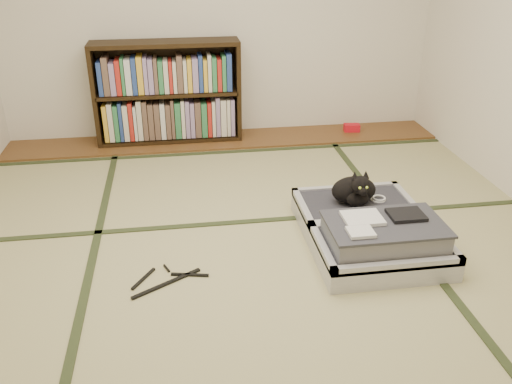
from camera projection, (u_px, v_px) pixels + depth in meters
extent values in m
plane|color=tan|center=(256.00, 253.00, 3.36)|extent=(4.50, 4.50, 0.00)
cube|color=brown|center=(225.00, 140.00, 5.13)|extent=(4.00, 0.50, 0.02)
cube|color=red|center=(352.00, 128.00, 5.31)|extent=(0.16, 0.11, 0.07)
plane|color=silver|center=(219.00, 5.00, 4.83)|extent=(4.00, 0.00, 4.00)
plane|color=silver|center=(475.00, 371.00, 0.84)|extent=(4.00, 0.00, 4.00)
cube|color=#2D381E|center=(91.00, 266.00, 3.23)|extent=(0.05, 4.50, 0.01)
cube|color=#2D381E|center=(409.00, 240.00, 3.49)|extent=(0.05, 4.50, 0.01)
cube|color=#2D381E|center=(248.00, 221.00, 3.72)|extent=(4.00, 0.05, 0.01)
cube|color=#2D381E|center=(228.00, 152.00, 4.87)|extent=(4.00, 0.05, 0.01)
cube|color=black|center=(96.00, 95.00, 4.84)|extent=(0.04, 0.30, 0.85)
cube|color=black|center=(237.00, 90.00, 5.01)|extent=(0.04, 0.30, 0.85)
cube|color=black|center=(171.00, 138.00, 5.12)|extent=(1.32, 0.30, 0.04)
cube|color=black|center=(164.00, 43.00, 4.74)|extent=(1.32, 0.30, 0.04)
cube|color=black|center=(168.00, 93.00, 4.93)|extent=(1.26, 0.30, 0.03)
cube|color=black|center=(168.00, 88.00, 5.05)|extent=(1.32, 0.02, 0.85)
cube|color=gray|center=(170.00, 116.00, 5.01)|extent=(1.18, 0.21, 0.36)
cube|color=gray|center=(166.00, 72.00, 4.83)|extent=(1.18, 0.21, 0.32)
cube|color=silver|center=(382.00, 254.00, 3.23)|extent=(0.78, 0.52, 0.13)
cube|color=#2B2C33|center=(383.00, 249.00, 3.21)|extent=(0.69, 0.43, 0.10)
cube|color=silver|center=(399.00, 266.00, 2.98)|extent=(0.78, 0.04, 0.05)
cube|color=silver|center=(370.00, 224.00, 3.41)|extent=(0.78, 0.04, 0.05)
cube|color=silver|center=(323.00, 249.00, 3.15)|extent=(0.04, 0.52, 0.05)
cube|color=silver|center=(442.00, 239.00, 3.25)|extent=(0.04, 0.52, 0.05)
cube|color=silver|center=(355.00, 213.00, 3.69)|extent=(0.78, 0.52, 0.13)
cube|color=#2B2C33|center=(355.00, 209.00, 3.67)|extent=(0.69, 0.43, 0.10)
cube|color=silver|center=(367.00, 221.00, 3.44)|extent=(0.78, 0.04, 0.05)
cube|color=silver|center=(345.00, 189.00, 3.87)|extent=(0.78, 0.04, 0.05)
cube|color=silver|center=(303.00, 208.00, 3.61)|extent=(0.04, 0.52, 0.05)
cube|color=silver|center=(407.00, 200.00, 3.70)|extent=(0.04, 0.52, 0.05)
cylinder|color=black|center=(369.00, 222.00, 3.42)|extent=(0.70, 0.02, 0.02)
cube|color=gray|center=(384.00, 235.00, 3.17)|extent=(0.66, 0.40, 0.13)
cube|color=#3C3C44|center=(386.00, 224.00, 3.14)|extent=(0.68, 0.42, 0.02)
cube|color=silver|center=(362.00, 218.00, 3.16)|extent=(0.23, 0.19, 0.02)
cube|color=black|center=(406.00, 215.00, 3.19)|extent=(0.21, 0.17, 0.02)
cube|color=silver|center=(361.00, 232.00, 3.01)|extent=(0.14, 0.12, 0.02)
cube|color=white|center=(359.00, 281.00, 2.97)|extent=(0.06, 0.01, 0.04)
cube|color=white|center=(380.00, 281.00, 3.00)|extent=(0.05, 0.01, 0.04)
cube|color=orange|center=(442.00, 273.00, 3.04)|extent=(0.05, 0.01, 0.04)
cube|color=#197F33|center=(430.00, 271.00, 3.02)|extent=(0.04, 0.01, 0.03)
ellipsoid|color=black|center=(354.00, 190.00, 3.62)|extent=(0.30, 0.20, 0.19)
ellipsoid|color=black|center=(358.00, 199.00, 3.55)|extent=(0.15, 0.11, 0.11)
ellipsoid|color=black|center=(360.00, 185.00, 3.47)|extent=(0.13, 0.12, 0.12)
sphere|color=black|center=(363.00, 191.00, 3.43)|extent=(0.06, 0.06, 0.06)
cone|color=black|center=(355.00, 175.00, 3.46)|extent=(0.05, 0.06, 0.06)
cone|color=black|center=(366.00, 175.00, 3.47)|extent=(0.05, 0.06, 0.06)
sphere|color=#A5BF33|center=(360.00, 188.00, 3.42)|extent=(0.02, 0.02, 0.02)
sphere|color=#A5BF33|center=(367.00, 187.00, 3.42)|extent=(0.02, 0.02, 0.02)
cylinder|color=black|center=(363.00, 192.00, 3.74)|extent=(0.18, 0.11, 0.03)
torus|color=white|center=(378.00, 199.00, 3.68)|extent=(0.11, 0.11, 0.01)
torus|color=white|center=(379.00, 198.00, 3.68)|extent=(0.09, 0.09, 0.01)
cube|color=black|center=(167.00, 283.00, 3.06)|extent=(0.39, 0.24, 0.01)
cube|color=black|center=(143.00, 279.00, 3.10)|extent=(0.13, 0.20, 0.01)
cube|color=black|center=(190.00, 275.00, 3.14)|extent=(0.22, 0.06, 0.01)
cylinder|color=black|center=(167.00, 268.00, 3.20)|extent=(0.04, 0.08, 0.01)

